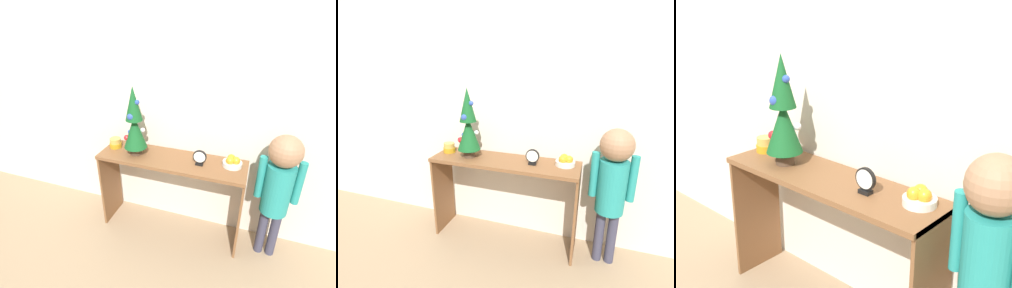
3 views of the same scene
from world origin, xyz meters
The scene contains 7 objects.
back_wall centered at (0.00, 0.42, 1.25)m, with size 7.00×0.05×2.50m, color beige.
console_table centered at (0.00, 0.19, 0.61)m, with size 1.29×0.37×0.79m.
mini_tree centered at (-0.32, 0.17, 1.08)m, with size 0.20×0.20×0.61m.
fruit_bowl centered at (0.51, 0.24, 0.83)m, with size 0.16×0.16×0.09m.
singing_bowl centered at (-0.56, 0.22, 0.83)m, with size 0.11×0.11×0.09m.
desk_clock centered at (0.25, 0.17, 0.86)m, with size 0.11×0.04×0.13m.
child_figure centered at (0.88, 0.18, 0.75)m, with size 0.34×0.25×1.14m.
Camera 3 is at (1.54, -1.41, 1.75)m, focal length 50.00 mm.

